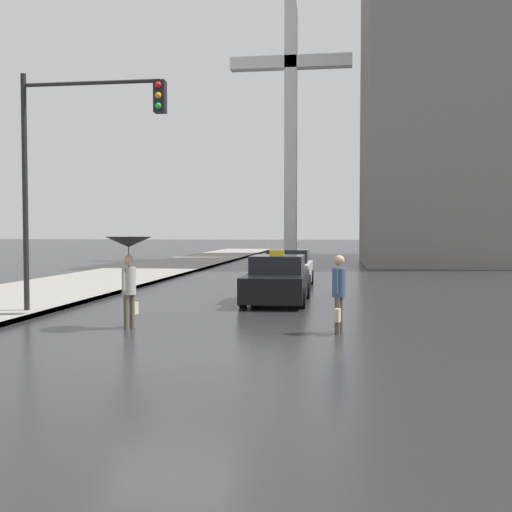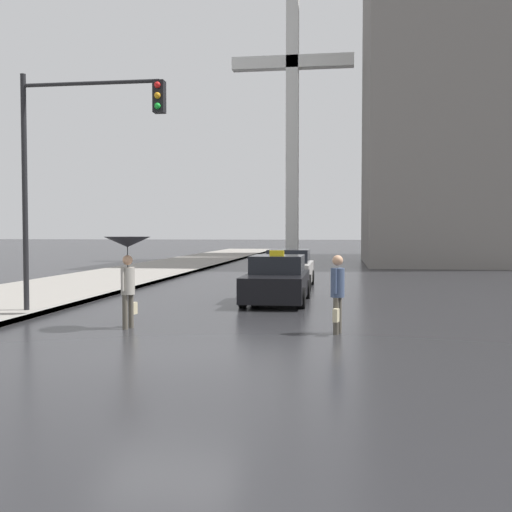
{
  "view_description": "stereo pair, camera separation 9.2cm",
  "coord_description": "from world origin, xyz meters",
  "px_view_note": "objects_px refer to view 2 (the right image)",
  "views": [
    {
      "loc": [
        2.97,
        -10.42,
        2.2
      ],
      "look_at": [
        0.34,
        8.95,
        1.4
      ],
      "focal_mm": 42.0,
      "sensor_mm": 36.0,
      "label": 1
    },
    {
      "loc": [
        3.06,
        -10.41,
        2.2
      ],
      "look_at": [
        0.34,
        8.95,
        1.4
      ],
      "focal_mm": 42.0,
      "sensor_mm": 36.0,
      "label": 2
    }
  ],
  "objects_px": {
    "taxi": "(277,281)",
    "pedestrian_man": "(337,289)",
    "monument_cross": "(292,105)",
    "sedan_red": "(289,270)",
    "traffic_light": "(77,148)",
    "pedestrian_with_umbrella": "(128,255)"
  },
  "relations": [
    {
      "from": "pedestrian_with_umbrella",
      "to": "pedestrian_man",
      "type": "xyz_separation_m",
      "value": [
        4.71,
        -0.05,
        -0.71
      ]
    },
    {
      "from": "taxi",
      "to": "monument_cross",
      "type": "xyz_separation_m",
      "value": [
        -1.62,
        26.09,
        10.87
      ]
    },
    {
      "from": "taxi",
      "to": "pedestrian_man",
      "type": "relative_size",
      "value": 2.48
    },
    {
      "from": "pedestrian_man",
      "to": "taxi",
      "type": "bearing_deg",
      "value": -144.71
    },
    {
      "from": "traffic_light",
      "to": "taxi",
      "type": "bearing_deg",
      "value": 38.3
    },
    {
      "from": "pedestrian_man",
      "to": "traffic_light",
      "type": "bearing_deg",
      "value": -88.17
    },
    {
      "from": "pedestrian_with_umbrella",
      "to": "taxi",
      "type": "bearing_deg",
      "value": -11.16
    },
    {
      "from": "pedestrian_with_umbrella",
      "to": "monument_cross",
      "type": "height_order",
      "value": "monument_cross"
    },
    {
      "from": "sedan_red",
      "to": "monument_cross",
      "type": "distance_m",
      "value": 23.6
    },
    {
      "from": "pedestrian_man",
      "to": "monument_cross",
      "type": "distance_m",
      "value": 33.49
    },
    {
      "from": "pedestrian_man",
      "to": "traffic_light",
      "type": "distance_m",
      "value": 7.66
    },
    {
      "from": "sedan_red",
      "to": "pedestrian_with_umbrella",
      "type": "relative_size",
      "value": 1.97
    },
    {
      "from": "sedan_red",
      "to": "pedestrian_man",
      "type": "bearing_deg",
      "value": 100.44
    },
    {
      "from": "taxi",
      "to": "traffic_light",
      "type": "height_order",
      "value": "traffic_light"
    },
    {
      "from": "traffic_light",
      "to": "sedan_red",
      "type": "bearing_deg",
      "value": 62.4
    },
    {
      "from": "pedestrian_man",
      "to": "monument_cross",
      "type": "relative_size",
      "value": 0.08
    },
    {
      "from": "taxi",
      "to": "pedestrian_man",
      "type": "bearing_deg",
      "value": 108.91
    },
    {
      "from": "monument_cross",
      "to": "traffic_light",
      "type": "bearing_deg",
      "value": -96.04
    },
    {
      "from": "traffic_light",
      "to": "monument_cross",
      "type": "bearing_deg",
      "value": 83.96
    },
    {
      "from": "pedestrian_with_umbrella",
      "to": "sedan_red",
      "type": "bearing_deg",
      "value": 1.83
    },
    {
      "from": "taxi",
      "to": "traffic_light",
      "type": "bearing_deg",
      "value": 38.3
    },
    {
      "from": "sedan_red",
      "to": "pedestrian_man",
      "type": "distance_m",
      "value": 10.88
    }
  ]
}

